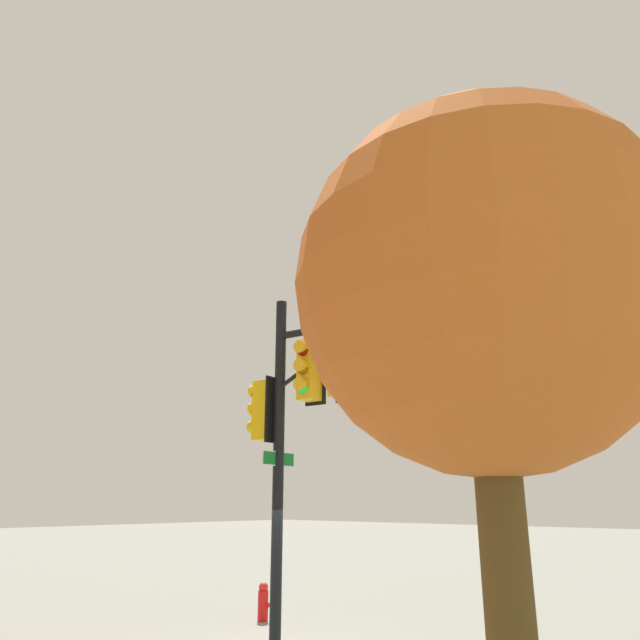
% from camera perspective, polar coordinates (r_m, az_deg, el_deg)
% --- Properties ---
extents(signal_pole_assembly, '(4.95, 1.29, 6.36)m').
position_cam_1_polar(signal_pole_assembly, '(10.34, 3.32, -6.07)').
color(signal_pole_assembly, black).
rests_on(signal_pole_assembly, ground_plane).
extents(fire_hydrant, '(0.33, 0.24, 0.83)m').
position_cam_1_polar(fire_hydrant, '(15.41, -5.43, -25.16)').
color(fire_hydrant, red).
rests_on(fire_hydrant, ground_plane).
extents(tree_near, '(3.46, 3.46, 6.27)m').
position_cam_1_polar(tree_near, '(5.71, 15.23, 2.80)').
color(tree_near, '#53401A').
rests_on(tree_near, ground_plane).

